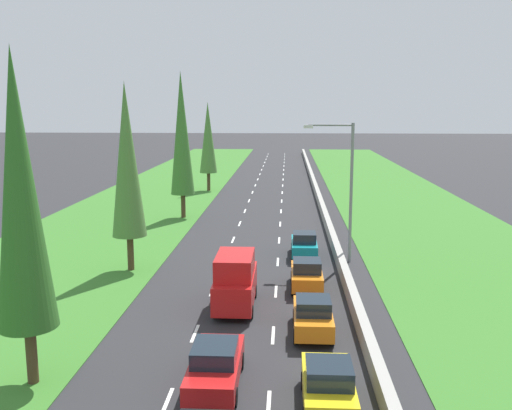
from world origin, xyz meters
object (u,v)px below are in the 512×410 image
at_px(yellow_hatchback_right_lane, 328,385).
at_px(red_van_centre_lane, 235,281).
at_px(orange_hatchback_right_lane, 313,316).
at_px(poplar_tree_fourth, 208,138).
at_px(poplar_tree_third, 182,134).
at_px(teal_hatchback_right_lane, 304,245).
at_px(red_sedan_centre_lane, 215,365).
at_px(poplar_tree_second, 127,161).
at_px(poplar_tree_nearest, 20,192).
at_px(orange_hatchback_right_lane_fourth, 307,274).
at_px(street_light_mast, 346,182).

height_order(yellow_hatchback_right_lane, red_van_centre_lane, red_van_centre_lane).
bearing_deg(red_van_centre_lane, orange_hatchback_right_lane, -39.93).
xyz_separation_m(yellow_hatchback_right_lane, poplar_tree_fourth, (-10.81, 49.09, 5.47)).
xyz_separation_m(yellow_hatchback_right_lane, red_van_centre_lane, (-3.98, 9.50, 0.56)).
bearing_deg(red_van_centre_lane, poplar_tree_third, 106.61).
relative_size(teal_hatchback_right_lane, red_sedan_centre_lane, 0.87).
relative_size(red_van_centre_lane, poplar_tree_second, 0.43).
distance_m(orange_hatchback_right_lane, poplar_tree_third, 28.96).
xyz_separation_m(yellow_hatchback_right_lane, red_sedan_centre_lane, (-3.96, 1.37, -0.02)).
bearing_deg(red_van_centre_lane, teal_hatchback_right_lane, 69.47).
distance_m(red_van_centre_lane, poplar_tree_nearest, 12.10).
xyz_separation_m(orange_hatchback_right_lane_fourth, teal_hatchback_right_lane, (0.05, 6.82, 0.00)).
height_order(orange_hatchback_right_lane_fourth, poplar_tree_second, poplar_tree_second).
relative_size(orange_hatchback_right_lane_fourth, red_van_centre_lane, 0.80).
height_order(poplar_tree_nearest, street_light_mast, poplar_tree_nearest).
bearing_deg(teal_hatchback_right_lane, street_light_mast, -21.46).
relative_size(orange_hatchback_right_lane, red_sedan_centre_lane, 0.87).
bearing_deg(teal_hatchback_right_lane, orange_hatchback_right_lane_fourth, -90.46).
bearing_deg(yellow_hatchback_right_lane, poplar_tree_second, 125.10).
relative_size(poplar_tree_fourth, street_light_mast, 1.17).
bearing_deg(poplar_tree_fourth, red_sedan_centre_lane, -81.84).
bearing_deg(poplar_tree_second, poplar_tree_third, 89.28).
bearing_deg(red_sedan_centre_lane, poplar_tree_second, 116.26).
bearing_deg(poplar_tree_third, yellow_hatchback_right_lane, -71.54).
bearing_deg(poplar_tree_nearest, poplar_tree_third, 90.29).
relative_size(orange_hatchback_right_lane_fourth, teal_hatchback_right_lane, 1.00).
bearing_deg(yellow_hatchback_right_lane, red_van_centre_lane, 112.74).
bearing_deg(teal_hatchback_right_lane, red_van_centre_lane, -110.53).
bearing_deg(red_sedan_centre_lane, yellow_hatchback_right_lane, -19.00).
relative_size(poplar_tree_second, poplar_tree_fourth, 1.09).
bearing_deg(poplar_tree_nearest, teal_hatchback_right_lane, 60.32).
relative_size(red_sedan_centre_lane, poplar_tree_third, 0.34).
bearing_deg(poplar_tree_second, red_van_centre_lane, -41.32).
relative_size(yellow_hatchback_right_lane, orange_hatchback_right_lane, 1.00).
bearing_deg(street_light_mast, teal_hatchback_right_lane, 158.54).
distance_m(yellow_hatchback_right_lane, street_light_mast, 19.12).
height_order(orange_hatchback_right_lane, street_light_mast, street_light_mast).
relative_size(yellow_hatchback_right_lane, red_sedan_centre_lane, 0.87).
height_order(red_van_centre_lane, poplar_tree_second, poplar_tree_second).
bearing_deg(red_sedan_centre_lane, orange_hatchback_right_lane, 53.28).
bearing_deg(orange_hatchback_right_lane_fourth, poplar_tree_second, 164.11).
height_order(teal_hatchback_right_lane, poplar_tree_fourth, poplar_tree_fourth).
height_order(poplar_tree_second, street_light_mast, poplar_tree_second).
xyz_separation_m(orange_hatchback_right_lane, poplar_tree_fourth, (-10.58, 42.72, 5.47)).
relative_size(poplar_tree_nearest, poplar_tree_fourth, 1.15).
relative_size(orange_hatchback_right_lane, poplar_tree_fourth, 0.37).
xyz_separation_m(poplar_tree_third, poplar_tree_fourth, (0.02, 16.63, -1.29)).
relative_size(teal_hatchback_right_lane, street_light_mast, 0.43).
distance_m(red_sedan_centre_lane, poplar_tree_nearest, 9.20).
bearing_deg(teal_hatchback_right_lane, red_sedan_centre_lane, -101.60).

